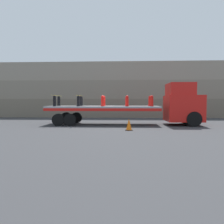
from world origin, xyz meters
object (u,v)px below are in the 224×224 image
fire_hydrant_red_near_2 (103,101)px  fire_hydrant_black_near_0 (55,101)px  fire_hydrant_red_near_3 (127,101)px  truck_cab (184,104)px  fire_hydrant_red_near_4 (152,101)px  fire_hydrant_black_far_1 (81,101)px  traffic_cone (129,125)px  fire_hydrant_red_far_2 (104,101)px  fire_hydrant_red_far_3 (127,101)px  fire_hydrant_red_far_4 (150,101)px  flatbed_trailer (95,110)px  fire_hydrant_black_far_0 (59,101)px  fire_hydrant_black_near_1 (78,101)px

fire_hydrant_red_near_2 → fire_hydrant_black_near_0: bearing=180.0°
fire_hydrant_red_near_3 → truck_cab: bearing=7.3°
fire_hydrant_black_near_0 → fire_hydrant_red_near_4: bearing=0.0°
fire_hydrant_black_far_1 → fire_hydrant_red_near_2: 2.07m
fire_hydrant_red_near_2 → traffic_cone: 3.63m
fire_hydrant_black_near_0 → fire_hydrant_red_far_2: bearing=16.9°
fire_hydrant_red_near_4 → fire_hydrant_red_near_3: bearing=180.0°
fire_hydrant_red_far_3 → traffic_cone: bearing=-89.1°
fire_hydrant_black_far_1 → fire_hydrant_red_near_3: size_ratio=1.00×
fire_hydrant_red_far_4 → flatbed_trailer: bearing=-172.7°
flatbed_trailer → fire_hydrant_red_near_4: 4.25m
fire_hydrant_red_near_3 → fire_hydrant_red_far_3: 1.07m
flatbed_trailer → fire_hydrant_red_near_3: size_ratio=10.64×
fire_hydrant_black_far_0 → fire_hydrant_black_near_1: 2.07m
fire_hydrant_red_near_3 → traffic_cone: size_ratio=1.11×
fire_hydrant_black_far_0 → fire_hydrant_red_far_4: (7.07, 0.00, 0.00)m
fire_hydrant_red_far_2 → fire_hydrant_red_near_3: (1.77, -1.07, 0.00)m
fire_hydrant_black_far_0 → fire_hydrant_black_near_1: size_ratio=1.00×
flatbed_trailer → fire_hydrant_red_far_2: (0.63, 0.54, 0.66)m
truck_cab → fire_hydrant_black_near_1: size_ratio=3.94×
flatbed_trailer → fire_hydrant_black_far_0: 3.03m
truck_cab → fire_hydrant_red_near_2: (-5.96, -0.54, 0.24)m
fire_hydrant_black_far_0 → fire_hydrant_red_near_3: bearing=-11.4°
fire_hydrant_red_near_2 → fire_hydrant_red_far_2: same height
fire_hydrant_black_far_0 → fire_hydrant_red_near_3: 5.41m
fire_hydrant_black_far_0 → traffic_cone: 6.77m
fire_hydrant_red_near_2 → fire_hydrant_red_near_4: size_ratio=1.00×
flatbed_trailer → fire_hydrant_black_far_1: (-1.14, 0.54, 0.66)m
fire_hydrant_black_far_0 → fire_hydrant_red_far_4: bearing=0.0°
fire_hydrant_black_far_1 → fire_hydrant_red_far_4: 5.30m
flatbed_trailer → fire_hydrant_red_far_2: size_ratio=10.64×
fire_hydrant_black_near_1 → fire_hydrant_black_far_1: size_ratio=1.00×
flatbed_trailer → fire_hydrant_red_near_4: fire_hydrant_red_near_4 is taller
flatbed_trailer → fire_hydrant_red_near_2: bearing=-40.6°
truck_cab → fire_hydrant_red_near_3: size_ratio=3.94×
flatbed_trailer → fire_hydrant_black_near_0: 3.03m
fire_hydrant_red_far_2 → traffic_cone: (1.83, -3.87, -1.43)m
fire_hydrant_red_near_2 → fire_hydrant_red_near_4: bearing=0.0°
fire_hydrant_red_near_3 → traffic_cone: (0.06, -2.80, -1.43)m
fire_hydrant_black_far_1 → fire_hydrant_black_near_1: bearing=-90.0°
fire_hydrant_black_far_1 → traffic_cone: fire_hydrant_black_far_1 is taller
truck_cab → fire_hydrant_red_far_3: 4.23m
fire_hydrant_black_near_0 → fire_hydrant_black_near_1: bearing=0.0°
flatbed_trailer → traffic_cone: flatbed_trailer is taller
fire_hydrant_black_near_1 → fire_hydrant_red_far_2: size_ratio=1.00×
fire_hydrant_red_far_4 → fire_hydrant_black_far_0: bearing=180.0°
fire_hydrant_black_near_0 → fire_hydrant_black_near_1: (1.77, 0.00, 0.00)m
flatbed_trailer → fire_hydrant_black_near_0: size_ratio=10.64×
truck_cab → fire_hydrant_black_near_0: 9.51m
truck_cab → fire_hydrant_red_far_2: (-5.96, 0.54, 0.24)m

